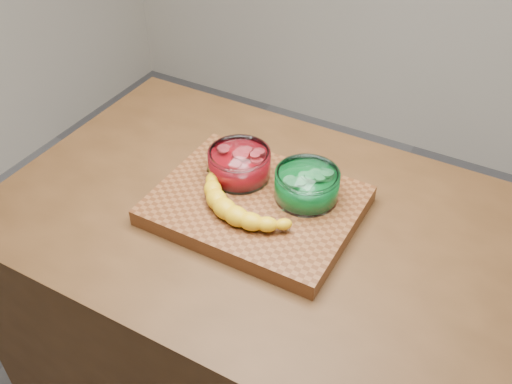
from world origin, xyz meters
The scene contains 5 objects.
counter centered at (0.00, 0.00, 0.45)m, with size 1.20×0.80×0.90m, color #4D2F17.
cutting_board centered at (0.00, 0.00, 0.92)m, with size 0.45×0.35×0.04m, color brown.
bowl_red centered at (-0.08, 0.06, 0.97)m, with size 0.15×0.15×0.07m.
bowl_green centered at (0.10, 0.06, 0.97)m, with size 0.15×0.15×0.07m.
banana centered at (-0.01, -0.03, 0.96)m, with size 0.29×0.18×0.04m, color gold, non-canonical shape.
Camera 1 is at (0.48, -0.86, 1.78)m, focal length 40.00 mm.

